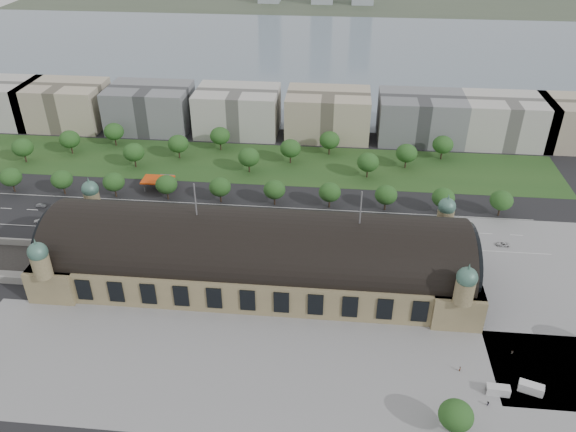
# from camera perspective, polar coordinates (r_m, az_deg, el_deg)

# --- Properties ---
(ground) EXTENTS (900.00, 900.00, 0.00)m
(ground) POSITION_cam_1_polar(r_m,az_deg,el_deg) (203.54, -3.14, -6.31)
(ground) COLOR black
(ground) RESTS_ON ground
(station) EXTENTS (150.00, 48.40, 44.30)m
(station) POSITION_cam_1_polar(r_m,az_deg,el_deg) (197.43, -3.23, -3.95)
(station) COLOR #91815A
(station) RESTS_ON ground
(plaza_south) EXTENTS (190.00, 48.00, 0.12)m
(plaza_south) POSITION_cam_1_polar(r_m,az_deg,el_deg) (170.13, -1.91, -15.58)
(plaza_south) COLOR gray
(plaza_south) RESTS_ON ground
(plaza_east) EXTENTS (56.00, 100.00, 0.12)m
(plaza_east) POSITION_cam_1_polar(r_m,az_deg,el_deg) (215.67, 25.30, -7.36)
(plaza_east) COLOR gray
(plaza_east) RESTS_ON ground
(road_slab) EXTENTS (260.00, 26.00, 0.10)m
(road_slab) POSITION_cam_1_polar(r_m,az_deg,el_deg) (237.53, -6.59, -0.40)
(road_slab) COLOR black
(road_slab) RESTS_ON ground
(grass_belt) EXTENTS (300.00, 45.00, 0.10)m
(grass_belt) POSITION_cam_1_polar(r_m,az_deg,el_deg) (284.00, -3.43, 5.38)
(grass_belt) COLOR #244A1D
(grass_belt) RESTS_ON ground
(petrol_station) EXTENTS (14.00, 13.00, 5.05)m
(petrol_station) POSITION_cam_1_polar(r_m,az_deg,el_deg) (267.40, -12.63, 3.59)
(petrol_station) COLOR #D03F0C
(petrol_station) RESTS_ON ground
(lake) EXTENTS (700.00, 320.00, 0.08)m
(lake) POSITION_cam_1_polar(r_m,az_deg,el_deg) (474.26, 2.28, 16.18)
(lake) COLOR slate
(lake) RESTS_ON ground
(far_shore) EXTENTS (700.00, 120.00, 0.14)m
(far_shore) POSITION_cam_1_polar(r_m,az_deg,el_deg) (669.09, 3.46, 20.64)
(far_shore) COLOR #44513D
(far_shore) RESTS_ON ground
(office_1) EXTENTS (45.00, 32.00, 24.00)m
(office_1) POSITION_cam_1_polar(r_m,az_deg,el_deg) (349.87, -21.74, 10.46)
(office_1) COLOR #B4A88D
(office_1) RESTS_ON ground
(office_2) EXTENTS (45.00, 32.00, 24.00)m
(office_2) POSITION_cam_1_polar(r_m,az_deg,el_deg) (330.49, -13.83, 10.62)
(office_2) COLOR gray
(office_2) RESTS_ON ground
(office_3) EXTENTS (45.00, 32.00, 24.00)m
(office_3) POSITION_cam_1_polar(r_m,az_deg,el_deg) (317.88, -5.12, 10.58)
(office_3) COLOR #B6B4AC
(office_3) RESTS_ON ground
(office_4) EXTENTS (45.00, 32.00, 24.00)m
(office_4) POSITION_cam_1_polar(r_m,az_deg,el_deg) (312.83, 4.07, 10.28)
(office_4) COLOR #B4A88D
(office_4) RESTS_ON ground
(office_5) EXTENTS (45.00, 32.00, 24.00)m
(office_5) POSITION_cam_1_polar(r_m,az_deg,el_deg) (315.73, 13.30, 9.71)
(office_5) COLOR gray
(office_5) RESTS_ON ground
(office_6) EXTENTS (45.00, 32.00, 24.00)m
(office_6) POSITION_cam_1_polar(r_m,az_deg,el_deg) (324.96, 21.26, 9.02)
(office_6) COLOR #B6B4AC
(office_6) RESTS_ON ground
(tree_row_0) EXTENTS (9.60, 9.60, 11.52)m
(tree_row_0) POSITION_cam_1_polar(r_m,az_deg,el_deg) (283.05, -26.33, 3.56)
(tree_row_0) COLOR #2D2116
(tree_row_0) RESTS_ON ground
(tree_row_1) EXTENTS (9.60, 9.60, 11.52)m
(tree_row_1) POSITION_cam_1_polar(r_m,az_deg,el_deg) (271.38, -21.99, 3.46)
(tree_row_1) COLOR #2D2116
(tree_row_1) RESTS_ON ground
(tree_row_2) EXTENTS (9.60, 9.60, 11.52)m
(tree_row_2) POSITION_cam_1_polar(r_m,az_deg,el_deg) (261.40, -17.29, 3.32)
(tree_row_2) COLOR #2D2116
(tree_row_2) RESTS_ON ground
(tree_row_3) EXTENTS (9.60, 9.60, 11.52)m
(tree_row_3) POSITION_cam_1_polar(r_m,az_deg,el_deg) (253.30, -12.25, 3.15)
(tree_row_3) COLOR #2D2116
(tree_row_3) RESTS_ON ground
(tree_row_4) EXTENTS (9.60, 9.60, 11.52)m
(tree_row_4) POSITION_cam_1_polar(r_m,az_deg,el_deg) (247.28, -6.93, 2.94)
(tree_row_4) COLOR #2D2116
(tree_row_4) RESTS_ON ground
(tree_row_5) EXTENTS (9.60, 9.60, 11.52)m
(tree_row_5) POSITION_cam_1_polar(r_m,az_deg,el_deg) (243.49, -1.39, 2.70)
(tree_row_5) COLOR #2D2116
(tree_row_5) RESTS_ON ground
(tree_row_6) EXTENTS (9.60, 9.60, 11.52)m
(tree_row_6) POSITION_cam_1_polar(r_m,az_deg,el_deg) (242.02, 4.27, 2.42)
(tree_row_6) COLOR #2D2116
(tree_row_6) RESTS_ON ground
(tree_row_7) EXTENTS (9.60, 9.60, 11.52)m
(tree_row_7) POSITION_cam_1_polar(r_m,az_deg,el_deg) (242.93, 9.93, 2.12)
(tree_row_7) COLOR #2D2116
(tree_row_7) RESTS_ON ground
(tree_row_8) EXTENTS (9.60, 9.60, 11.52)m
(tree_row_8) POSITION_cam_1_polar(r_m,az_deg,el_deg) (246.19, 15.50, 1.81)
(tree_row_8) COLOR #2D2116
(tree_row_8) RESTS_ON ground
(tree_row_9) EXTENTS (9.60, 9.60, 11.52)m
(tree_row_9) POSITION_cam_1_polar(r_m,az_deg,el_deg) (251.70, 20.87, 1.49)
(tree_row_9) COLOR #2D2116
(tree_row_9) RESTS_ON ground
(tree_belt_0) EXTENTS (10.40, 10.40, 12.48)m
(tree_belt_0) POSITION_cam_1_polar(r_m,az_deg,el_deg) (310.84, -25.36, 6.31)
(tree_belt_0) COLOR #2D2116
(tree_belt_0) RESTS_ON ground
(tree_belt_1) EXTENTS (10.40, 10.40, 12.48)m
(tree_belt_1) POSITION_cam_1_polar(r_m,az_deg,el_deg) (311.41, -21.31, 7.28)
(tree_belt_1) COLOR #2D2116
(tree_belt_1) RESTS_ON ground
(tree_belt_2) EXTENTS (10.40, 10.40, 12.48)m
(tree_belt_2) POSITION_cam_1_polar(r_m,az_deg,el_deg) (313.59, -17.27, 8.19)
(tree_belt_2) COLOR #2D2116
(tree_belt_2) RESTS_ON ground
(tree_belt_3) EXTENTS (10.40, 10.40, 12.48)m
(tree_belt_3) POSITION_cam_1_polar(r_m,az_deg,el_deg) (286.35, -15.40, 6.27)
(tree_belt_3) COLOR #2D2116
(tree_belt_3) RESTS_ON ground
(tree_belt_4) EXTENTS (10.40, 10.40, 12.48)m
(tree_belt_4) POSITION_cam_1_polar(r_m,az_deg,el_deg) (290.71, -11.10, 7.22)
(tree_belt_4) COLOR #2D2116
(tree_belt_4) RESTS_ON ground
(tree_belt_5) EXTENTS (10.40, 10.40, 12.48)m
(tree_belt_5) POSITION_cam_1_polar(r_m,az_deg,el_deg) (296.72, -6.93, 8.09)
(tree_belt_5) COLOR #2D2116
(tree_belt_5) RESTS_ON ground
(tree_belt_6) EXTENTS (10.40, 10.40, 12.48)m
(tree_belt_6) POSITION_cam_1_polar(r_m,az_deg,el_deg) (271.79, -4.01, 5.99)
(tree_belt_6) COLOR #2D2116
(tree_belt_6) RESTS_ON ground
(tree_belt_7) EXTENTS (10.40, 10.40, 12.48)m
(tree_belt_7) POSITION_cam_1_polar(r_m,az_deg,el_deg) (280.27, 0.25, 6.89)
(tree_belt_7) COLOR #2D2116
(tree_belt_7) RESTS_ON ground
(tree_belt_8) EXTENTS (10.40, 10.40, 12.48)m
(tree_belt_8) POSITION_cam_1_polar(r_m,az_deg,el_deg) (290.25, 4.24, 7.69)
(tree_belt_8) COLOR #2D2116
(tree_belt_8) RESTS_ON ground
(tree_belt_9) EXTENTS (10.40, 10.40, 12.48)m
(tree_belt_9) POSITION_cam_1_polar(r_m,az_deg,el_deg) (268.77, 8.13, 5.43)
(tree_belt_9) COLOR #2D2116
(tree_belt_9) RESTS_ON ground
(tree_belt_10) EXTENTS (10.40, 10.40, 12.48)m
(tree_belt_10) POSITION_cam_1_polar(r_m,az_deg,el_deg) (281.22, 11.96, 6.27)
(tree_belt_10) COLOR #2D2116
(tree_belt_10) RESTS_ON ground
(tree_belt_11) EXTENTS (10.40, 10.40, 12.48)m
(tree_belt_11) POSITION_cam_1_polar(r_m,az_deg,el_deg) (294.87, 15.46, 7.00)
(tree_belt_11) COLOR #2D2116
(tree_belt_11) RESTS_ON ground
(tree_plaza_s) EXTENTS (9.00, 9.00, 10.64)m
(tree_plaza_s) POSITION_cam_1_polar(r_m,az_deg,el_deg) (157.16, 16.70, -18.84)
(tree_plaza_s) COLOR #2D2116
(tree_plaza_s) RESTS_ON ground
(traffic_car_0) EXTENTS (4.90, 2.45, 1.60)m
(traffic_car_0) POSITION_cam_1_polar(r_m,az_deg,el_deg) (255.92, -23.91, -0.43)
(traffic_car_0) COLOR silver
(traffic_car_0) RESTS_ON ground
(traffic_car_1) EXTENTS (4.09, 1.45, 1.34)m
(traffic_car_1) POSITION_cam_1_polar(r_m,az_deg,el_deg) (267.71, -23.80, 0.99)
(traffic_car_1) COLOR gray
(traffic_car_1) RESTS_ON ground
(traffic_car_2) EXTENTS (6.19, 3.42, 1.64)m
(traffic_car_2) POSITION_cam_1_polar(r_m,az_deg,el_deg) (238.76, -14.28, -0.84)
(traffic_car_2) COLOR black
(traffic_car_2) RESTS_ON ground
(traffic_car_4) EXTENTS (4.02, 2.00, 1.32)m
(traffic_car_4) POSITION_cam_1_polar(r_m,az_deg,el_deg) (225.65, 1.02, -1.84)
(traffic_car_4) COLOR #192348
(traffic_car_4) RESTS_ON ground
(traffic_car_6) EXTENTS (5.06, 2.36, 1.40)m
(traffic_car_6) POSITION_cam_1_polar(r_m,az_deg,el_deg) (235.00, 20.96, -2.69)
(traffic_car_6) COLOR silver
(traffic_car_6) RESTS_ON ground
(parked_car_0) EXTENTS (4.47, 3.59, 1.43)m
(parked_car_0) POSITION_cam_1_polar(r_m,az_deg,el_deg) (236.79, -16.55, -1.53)
(parked_car_0) COLOR black
(parked_car_0) RESTS_ON ground
(parked_car_1) EXTENTS (6.18, 4.67, 1.56)m
(parked_car_1) POSITION_cam_1_polar(r_m,az_deg,el_deg) (235.92, -17.66, -1.85)
(parked_car_1) COLOR maroon
(parked_car_1) RESTS_ON ground
(parked_car_2) EXTENTS (5.27, 4.70, 1.47)m
(parked_car_2) POSITION_cam_1_polar(r_m,az_deg,el_deg) (231.88, -12.46, -1.64)
(parked_car_2) COLOR #1C274F
(parked_car_2) RESTS_ON ground
(parked_car_3) EXTENTS (4.90, 3.32, 1.55)m
(parked_car_3) POSITION_cam_1_polar(r_m,az_deg,el_deg) (231.64, -13.86, -1.87)
(parked_car_3) COLOR #505357
(parked_car_3) RESTS_ON ground
(parked_car_4) EXTENTS (5.16, 3.77, 1.62)m
(parked_car_4) POSITION_cam_1_polar(r_m,az_deg,el_deg) (228.42, -10.25, -1.90)
(parked_car_4) COLOR silver
(parked_car_4) RESTS_ON ground
(parked_car_5) EXTENTS (5.57, 4.71, 1.42)m
(parked_car_5) POSITION_cam_1_polar(r_m,az_deg,el_deg) (233.80, -13.90, -1.56)
(parked_car_5) COLOR gray
(parked_car_5) RESTS_ON ground
(parked_car_6) EXTENTS (5.55, 4.01, 1.49)m
(parked_car_6) POSITION_cam_1_polar(r_m,az_deg,el_deg) (223.43, -7.26, -2.47)
(parked_car_6) COLOR black
(parked_car_6) RESTS_ON ground
(bus_west) EXTENTS (12.93, 3.75, 3.56)m
(bus_west) POSITION_cam_1_polar(r_m,az_deg,el_deg) (232.69, -8.11, -0.73)
(bus_west) COLOR red
(bus_west) RESTS_ON ground
(bus_mid) EXTENTS (12.02, 3.04, 3.33)m
(bus_mid) POSITION_cam_1_polar(r_m,az_deg,el_deg) (226.06, -2.31, -1.49)
(bus_mid) COLOR silver
(bus_mid) RESTS_ON ground
(bus_east) EXTENTS (13.36, 4.30, 3.66)m
(bus_east) POSITION_cam_1_polar(r_m,az_deg,el_deg) (223.39, -0.00, -1.86)
(bus_east) COLOR silver
(bus_east) RESTS_ON ground
(van_east) EXTENTS (7.21, 4.70, 2.91)m
(van_east) POSITION_cam_1_polar(r_m,az_deg,el_deg) (177.69, 23.34, -15.74)
(van_east) COLOR silver
(van_east) RESTS_ON ground
(van_south) EXTENTS (6.51, 2.93, 2.76)m
(van_south) POSITION_cam_1_polar(r_m,az_deg,el_deg) (173.88, 20.43, -16.25)
(van_south) COLOR #BABABC
(van_south) RESTS_ON ground
(pedestrian_1) EXTENTS (0.66, 0.78, 1.82)m
(pedestrian_1) POSITION_cam_1_polar(r_m,az_deg,el_deg) (176.93, 17.07, -14.64)
(pedestrian_1) COLOR gray
(pedestrian_1) RESTS_ON ground
(pedestrian_2) EXTENTS (0.52, 0.81, 1.57)m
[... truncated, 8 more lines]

